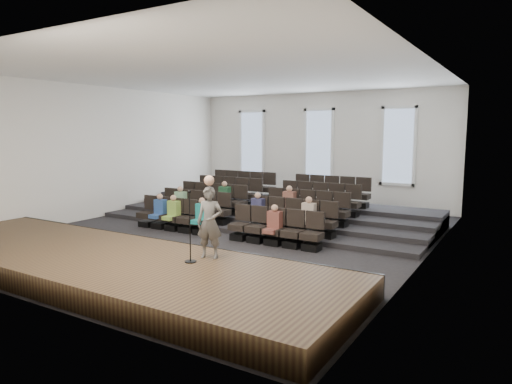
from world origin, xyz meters
TOP-DOWN VIEW (x-y plane):
  - ground at (0.00, 0.00)m, footprint 14.00×14.00m
  - ceiling at (0.00, 0.00)m, footprint 12.00×14.00m
  - wall_back at (0.00, 7.02)m, footprint 12.00×0.04m
  - wall_front at (0.00, -7.02)m, footprint 12.00×0.04m
  - wall_left at (-6.02, 0.00)m, footprint 0.04×14.00m
  - wall_right at (6.02, 0.00)m, footprint 0.04×14.00m
  - stage at (0.00, -5.10)m, footprint 11.80×3.60m
  - stage_lip at (0.00, -3.33)m, footprint 11.80×0.06m
  - risers at (0.00, 3.17)m, footprint 11.80×4.80m
  - seating_rows at (-0.00, 1.54)m, footprint 6.80×4.70m
  - windows at (0.00, 6.95)m, footprint 8.44×0.10m
  - audience at (-0.28, 0.22)m, footprint 5.45×2.64m
  - speaker at (2.24, -4.08)m, footprint 0.67×0.54m
  - mic_stand at (2.08, -4.57)m, footprint 0.26×0.26m

SIDE VIEW (x-z plane):
  - ground at x=0.00m, z-range 0.00..0.00m
  - risers at x=0.00m, z-range -0.10..0.50m
  - stage at x=0.00m, z-range 0.00..0.50m
  - stage_lip at x=0.00m, z-range -0.01..0.51m
  - seating_rows at x=0.00m, z-range -0.15..1.52m
  - audience at x=-0.28m, z-range 0.25..1.35m
  - mic_stand at x=2.08m, z-range 0.19..1.74m
  - speaker at x=2.24m, z-range 0.50..2.09m
  - wall_back at x=0.00m, z-range 0.00..5.00m
  - wall_front at x=0.00m, z-range 0.00..5.00m
  - wall_left at x=-6.02m, z-range 0.00..5.00m
  - wall_right at x=6.02m, z-range 0.00..5.00m
  - windows at x=0.00m, z-range 1.08..4.32m
  - ceiling at x=0.00m, z-range 5.00..5.02m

